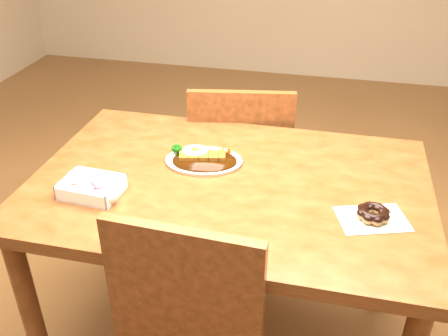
% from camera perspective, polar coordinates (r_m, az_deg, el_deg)
% --- Properties ---
extents(table, '(1.20, 0.80, 0.75)m').
position_cam_1_polar(table, '(1.57, 0.59, -4.47)').
color(table, '#44280D').
rests_on(table, ground).
extents(chair_far, '(0.49, 0.49, 0.87)m').
position_cam_1_polar(chair_far, '(2.12, 1.92, 0.15)').
color(chair_far, '#44280D').
rests_on(chair_far, ground).
extents(katsu_curry_plate, '(0.27, 0.21, 0.05)m').
position_cam_1_polar(katsu_curry_plate, '(1.61, -2.47, 1.07)').
color(katsu_curry_plate, white).
rests_on(katsu_curry_plate, table).
extents(donut_box, '(0.19, 0.14, 0.05)m').
position_cam_1_polar(donut_box, '(1.49, -15.09, -2.11)').
color(donut_box, white).
rests_on(donut_box, table).
extents(pon_de_ring, '(0.21, 0.18, 0.04)m').
position_cam_1_polar(pon_de_ring, '(1.40, 16.67, -5.03)').
color(pon_de_ring, silver).
rests_on(pon_de_ring, table).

